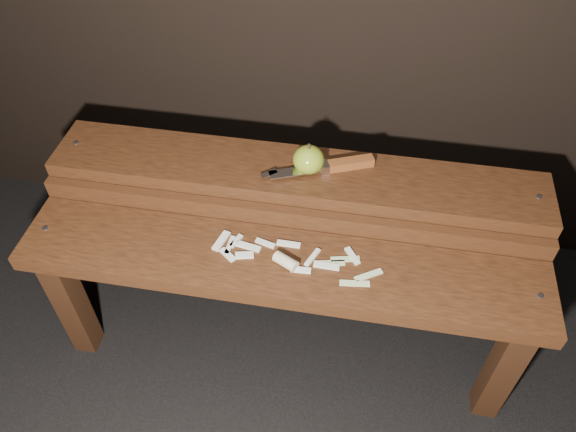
% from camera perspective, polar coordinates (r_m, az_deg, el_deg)
% --- Properties ---
extents(ground, '(60.00, 60.00, 0.00)m').
position_cam_1_polar(ground, '(1.63, -0.37, -12.51)').
color(ground, black).
extents(bench_front_tier, '(1.20, 0.20, 0.42)m').
position_cam_1_polar(bench_front_tier, '(1.30, -0.92, -6.76)').
color(bench_front_tier, black).
rests_on(bench_front_tier, ground).
extents(bench_rear_tier, '(1.20, 0.21, 0.50)m').
position_cam_1_polar(bench_rear_tier, '(1.40, 0.74, 2.08)').
color(bench_rear_tier, black).
rests_on(bench_rear_tier, ground).
extents(apple, '(0.07, 0.07, 0.08)m').
position_cam_1_polar(apple, '(1.32, 2.10, 5.75)').
color(apple, olive).
rests_on(apple, bench_rear_tier).
extents(knife, '(0.26, 0.12, 0.02)m').
position_cam_1_polar(knife, '(1.34, 4.93, 5.13)').
color(knife, brown).
rests_on(knife, bench_rear_tier).
extents(apple_scraps, '(0.39, 0.11, 0.03)m').
position_cam_1_polar(apple_scraps, '(1.25, -0.11, -4.25)').
color(apple_scraps, beige).
rests_on(apple_scraps, bench_front_tier).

